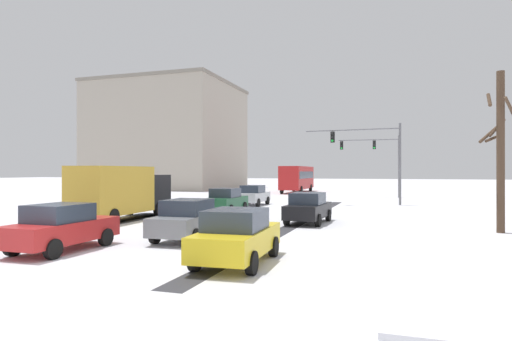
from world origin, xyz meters
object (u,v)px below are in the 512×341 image
car_dark_green_second (226,200)px  bare_tree_sidewalk_near (501,147)px  car_red_fifth (61,227)px  office_building_far_left_block (169,137)px  bus_oncoming (297,177)px  traffic_signal_far_right (377,153)px  traffic_signal_near_right (371,149)px  car_yellow_cab_sixth (237,236)px  car_grey_fourth (189,219)px  car_black_third (308,208)px  car_silver_lead (253,195)px  box_truck_delivery (122,191)px

car_dark_green_second → bare_tree_sidewalk_near: bare_tree_sidewalk_near is taller
car_red_fifth → office_building_far_left_block: 55.42m
bare_tree_sidewalk_near → bus_oncoming: bearing=116.7°
traffic_signal_far_right → traffic_signal_near_right: bearing=-90.0°
traffic_signal_near_right → car_yellow_cab_sixth: bearing=-96.5°
traffic_signal_far_right → car_dark_green_second: (-8.89, -20.52, -3.84)m
car_grey_fourth → car_yellow_cab_sixth: 4.89m
car_yellow_cab_sixth → bus_oncoming: bearing=100.3°
traffic_signal_near_right → car_dark_green_second: size_ratio=1.85×
traffic_signal_far_right → car_grey_fourth: traffic_signal_far_right is taller
car_dark_green_second → car_yellow_cab_sixth: bearing=-66.6°
car_yellow_cab_sixth → office_building_far_left_block: (-30.49, 49.36, 7.54)m
car_grey_fourth → traffic_signal_far_right: bearing=79.2°
office_building_far_left_block → car_yellow_cab_sixth: bearing=-58.3°
car_black_third → car_yellow_cab_sixth: 10.36m
traffic_signal_near_right → car_red_fifth: 25.17m
traffic_signal_near_right → car_silver_lead: 10.12m
car_red_fifth → office_building_far_left_block: (-24.04, 49.36, 7.54)m
car_silver_lead → traffic_signal_far_right: bearing=57.3°
car_yellow_cab_sixth → traffic_signal_near_right: bearing=83.5°
car_silver_lead → car_black_third: size_ratio=0.98×
box_truck_delivery → office_building_far_left_block: (-20.18, 40.57, 6.73)m
traffic_signal_near_right → car_black_third: size_ratio=1.81×
car_grey_fourth → car_yellow_cab_sixth: bearing=-45.9°
bare_tree_sidewalk_near → office_building_far_left_block: 56.17m
car_silver_lead → car_yellow_cab_sixth: 21.78m
car_grey_fourth → bus_oncoming: size_ratio=0.38×
car_grey_fourth → box_truck_delivery: box_truck_delivery is taller
car_silver_lead → car_red_fifth: bearing=-89.9°
traffic_signal_near_right → box_truck_delivery: size_ratio=1.01×
car_dark_green_second → car_yellow_cab_sixth: size_ratio=0.98×
car_dark_green_second → office_building_far_left_block: 43.14m
car_red_fifth → car_yellow_cab_sixth: bearing=0.0°
car_grey_fourth → bare_tree_sidewalk_near: 14.08m
car_dark_green_second → car_red_fifth: (-0.19, -14.47, 0.00)m
traffic_signal_far_right → car_grey_fourth: bearing=-100.8°
car_dark_green_second → office_building_far_left_block: (-24.23, 34.88, 7.54)m
box_truck_delivery → bare_tree_sidewalk_near: (19.24, 0.81, 2.21)m
traffic_signal_far_right → car_yellow_cab_sixth: 35.30m
office_building_far_left_block → car_black_third: bearing=-51.9°
car_grey_fourth → office_building_far_left_block: bearing=120.6°
traffic_signal_near_right → office_building_far_left_block: bearing=141.7°
traffic_signal_near_right → bare_tree_sidewalk_near: bearing=-65.1°
traffic_signal_near_right → car_grey_fourth: bearing=-107.1°
bus_oncoming → box_truck_delivery: bus_oncoming is taller
traffic_signal_far_right → bus_oncoming: size_ratio=0.59×
car_red_fifth → bus_oncoming: size_ratio=0.37×
car_black_third → bare_tree_sidewalk_near: 9.37m
traffic_signal_far_right → car_yellow_cab_sixth: bearing=-94.3°
car_silver_lead → bare_tree_sidewalk_near: 19.28m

